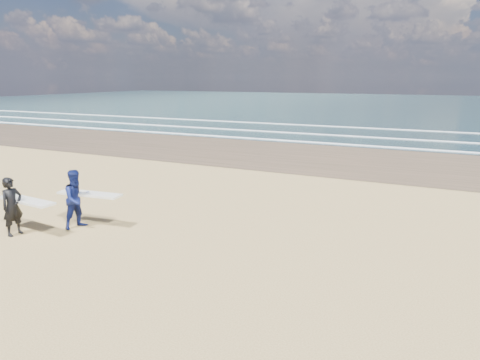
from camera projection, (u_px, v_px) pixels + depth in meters
The scene contains 2 objects.
surfer_near at pixel (14, 206), 13.16m from camera, with size 2.24×1.05×1.83m.
surfer_far at pixel (78, 199), 13.78m from camera, with size 2.24×1.28×1.92m.
Camera 1 is at (10.77, -8.18, 4.79)m, focal length 32.00 mm.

